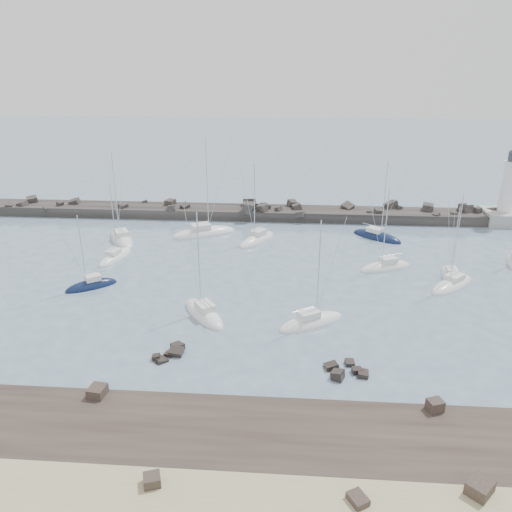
{
  "coord_description": "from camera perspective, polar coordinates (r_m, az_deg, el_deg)",
  "views": [
    {
      "loc": [
        8.11,
        -52.67,
        28.88
      ],
      "look_at": [
        3.4,
        12.0,
        2.57
      ],
      "focal_mm": 35.0,
      "sensor_mm": 36.0,
      "label": 1
    }
  ],
  "objects": [
    {
      "name": "ground",
      "position": [
        60.62,
        -4.06,
        -6.43
      ],
      "size": [
        400.0,
        400.0,
        0.0
      ],
      "primitive_type": "plane",
      "color": "slate",
      "rests_on": "ground"
    },
    {
      "name": "rock_shelf",
      "position": [
        42.89,
        -8.59,
        -20.49
      ],
      "size": [
        140.0,
        12.14,
        1.99
      ],
      "color": "#2C231E",
      "rests_on": "ground"
    },
    {
      "name": "rock_cluster_near",
      "position": [
        53.17,
        -9.86,
        -11.03
      ],
      "size": [
        3.06,
        4.1,
        1.4
      ],
      "color": "black",
      "rests_on": "ground"
    },
    {
      "name": "rock_cluster_far",
      "position": [
        50.7,
        10.08,
        -12.83
      ],
      "size": [
        4.4,
        3.82,
        1.46
      ],
      "color": "black",
      "rests_on": "ground"
    },
    {
      "name": "breakwater",
      "position": [
        96.28,
        -5.11,
        4.73
      ],
      "size": [
        115.0,
        6.99,
        5.02
      ],
      "color": "#282624",
      "rests_on": "ground"
    },
    {
      "name": "lighthouse",
      "position": [
        101.97,
        26.54,
        5.09
      ],
      "size": [
        7.0,
        7.0,
        14.6
      ],
      "color": "gray",
      "rests_on": "ground"
    },
    {
      "name": "sailboat_1",
      "position": [
        86.42,
        -15.12,
        1.87
      ],
      "size": [
        7.79,
        10.09,
        15.67
      ],
      "color": "white",
      "rests_on": "ground"
    },
    {
      "name": "sailboat_2",
      "position": [
        70.14,
        -18.29,
        -3.29
      ],
      "size": [
        6.79,
        5.67,
        11.12
      ],
      "color": "#0D1939",
      "rests_on": "ground"
    },
    {
      "name": "sailboat_3",
      "position": [
        78.86,
        -15.79,
        -0.17
      ],
      "size": [
        4.39,
        8.26,
        12.53
      ],
      "color": "white",
      "rests_on": "ground"
    },
    {
      "name": "sailboat_4",
      "position": [
        86.53,
        -5.99,
        2.57
      ],
      "size": [
        11.63,
        8.12,
        17.65
      ],
      "color": "white",
      "rests_on": "ground"
    },
    {
      "name": "sailboat_5",
      "position": [
        60.04,
        -5.98,
        -6.63
      ],
      "size": [
        7.19,
        8.52,
        13.72
      ],
      "color": "white",
      "rests_on": "ground"
    },
    {
      "name": "sailboat_6",
      "position": [
        82.93,
        0.13,
        1.82
      ],
      "size": [
        7.03,
        8.98,
        14.19
      ],
      "color": "white",
      "rests_on": "ground"
    },
    {
      "name": "sailboat_7",
      "position": [
        58.28,
        6.31,
        -7.59
      ],
      "size": [
        8.58,
        6.7,
        13.54
      ],
      "color": "white",
      "rests_on": "ground"
    },
    {
      "name": "sailboat_8",
      "position": [
        86.84,
        13.63,
        2.12
      ],
      "size": [
        8.74,
        7.71,
        14.15
      ],
      "color": "#0D1939",
      "rests_on": "ground"
    },
    {
      "name": "sailboat_9",
      "position": [
        74.73,
        14.57,
        -1.28
      ],
      "size": [
        8.43,
        5.52,
        12.94
      ],
      "color": "white",
      "rests_on": "ground"
    },
    {
      "name": "sailboat_10",
      "position": [
        74.58,
        21.32,
        -2.19
      ],
      "size": [
        2.65,
        7.02,
        11.05
      ],
      "color": "white",
      "rests_on": "ground"
    },
    {
      "name": "sailboat_11",
      "position": [
        71.9,
        21.49,
        -3.12
      ],
      "size": [
        8.17,
        8.0,
        13.74
      ],
      "color": "white",
      "rests_on": "ground"
    }
  ]
}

